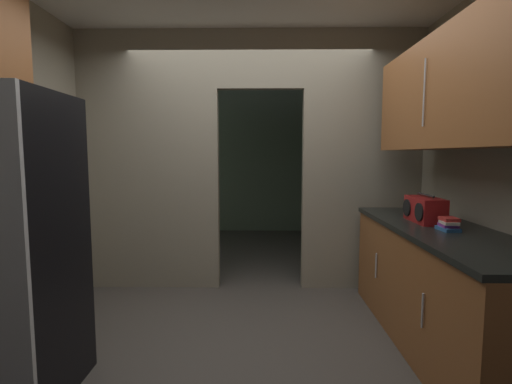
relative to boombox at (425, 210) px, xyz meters
name	(u,v)px	position (x,y,z in m)	size (l,w,h in m)	color
ground	(245,346)	(-1.43, -0.29, -1.00)	(20.00, 20.00, 0.00)	#47423D
kitchen_partition	(247,155)	(-1.45, 1.02, 0.43)	(3.60, 0.12, 2.71)	gray
adjoining_room_shell	(254,160)	(-1.43, 3.13, 0.36)	(3.60, 3.13, 2.71)	slate
lower_cabinet_run	(440,287)	(0.03, -0.25, -0.55)	(0.68, 2.16, 0.90)	brown
upper_cabinet_counterside	(450,93)	(0.03, -0.25, 0.88)	(0.36, 1.94, 0.79)	brown
boombox	(425,210)	(0.00, 0.00, 0.00)	(0.20, 0.40, 0.23)	maroon
book_stack	(449,224)	(0.03, -0.34, -0.06)	(0.12, 0.16, 0.09)	#2D609E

